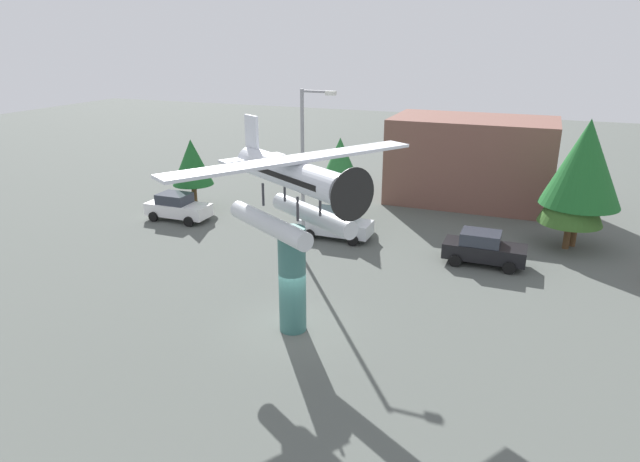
% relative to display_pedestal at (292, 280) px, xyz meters
% --- Properties ---
extents(ground_plane, '(140.00, 140.00, 0.00)m').
position_rel_display_pedestal_xyz_m(ground_plane, '(0.00, 0.00, -2.20)').
color(ground_plane, '#515651').
extents(display_pedestal, '(1.10, 1.10, 4.40)m').
position_rel_display_pedestal_xyz_m(display_pedestal, '(0.00, 0.00, 0.00)').
color(display_pedestal, '#386B66').
rests_on(display_pedestal, ground).
extents(floatplane_monument, '(7.00, 9.40, 4.00)m').
position_rel_display_pedestal_xyz_m(floatplane_monument, '(0.11, -0.07, 3.87)').
color(floatplane_monument, silver).
rests_on(floatplane_monument, display_pedestal).
extents(car_near_white, '(4.20, 2.02, 1.76)m').
position_rel_display_pedestal_xyz_m(car_near_white, '(-12.96, 10.42, -1.32)').
color(car_near_white, white).
rests_on(car_near_white, ground).
extents(car_mid_silver, '(4.20, 2.02, 1.76)m').
position_rel_display_pedestal_xyz_m(car_mid_silver, '(-2.19, 10.97, -1.32)').
color(car_mid_silver, silver).
rests_on(car_mid_silver, ground).
extents(car_far_black, '(4.20, 2.02, 1.76)m').
position_rel_display_pedestal_xyz_m(car_far_black, '(6.44, 10.04, -1.32)').
color(car_far_black, black).
rests_on(car_far_black, ground).
extents(streetlight_primary, '(1.84, 0.28, 8.97)m').
position_rel_display_pedestal_xyz_m(streetlight_primary, '(-2.39, 7.06, 2.94)').
color(streetlight_primary, gray).
rests_on(streetlight_primary, ground).
extents(storefront_building, '(11.22, 6.57, 6.01)m').
position_rel_display_pedestal_xyz_m(storefront_building, '(4.09, 22.00, 0.81)').
color(storefront_building, brown).
rests_on(storefront_building, ground).
extents(tree_west, '(2.79, 2.79, 4.87)m').
position_rel_display_pedestal_xyz_m(tree_west, '(-13.33, 12.93, 1.09)').
color(tree_west, brown).
rests_on(tree_west, ground).
extents(tree_east, '(3.19, 3.19, 5.48)m').
position_rel_display_pedestal_xyz_m(tree_east, '(-2.97, 13.89, 1.49)').
color(tree_east, brown).
rests_on(tree_east, ground).
extents(tree_center_back, '(4.30, 4.30, 7.25)m').
position_rel_display_pedestal_xyz_m(tree_center_back, '(10.95, 14.73, 2.64)').
color(tree_center_back, brown).
rests_on(tree_center_back, ground).
extents(tree_far_east, '(3.45, 3.45, 5.37)m').
position_rel_display_pedestal_xyz_m(tree_far_east, '(10.59, 14.15, 1.24)').
color(tree_far_east, brown).
rests_on(tree_far_east, ground).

